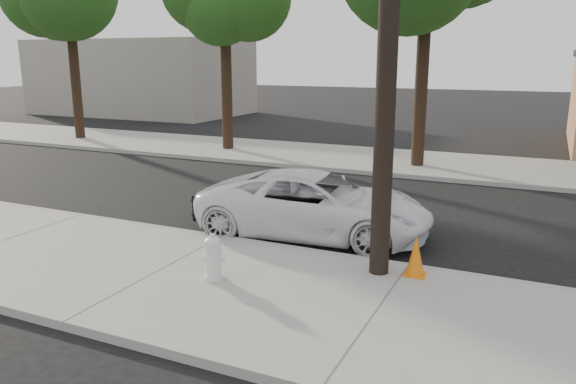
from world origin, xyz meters
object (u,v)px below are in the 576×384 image
object	(u,v)px
police_cruiser	(315,205)
fire_hydrant	(213,258)
traffic_cone	(416,256)
utility_pole	(389,3)

from	to	relation	value
police_cruiser	fire_hydrant	size ratio (longest dim) A/B	6.78
police_cruiser	traffic_cone	size ratio (longest dim) A/B	7.13
utility_pole	police_cruiser	xyz separation A→B (m)	(-2.01, 1.90, -3.99)
utility_pole	fire_hydrant	xyz separation A→B (m)	(-2.50, -1.49, -4.18)
fire_hydrant	traffic_cone	xyz separation A→B (m)	(3.11, 1.62, -0.02)
fire_hydrant	traffic_cone	bearing A→B (deg)	3.47
utility_pole	traffic_cone	world-z (taller)	utility_pole
utility_pole	traffic_cone	distance (m)	4.25
police_cruiser	traffic_cone	world-z (taller)	police_cruiser
police_cruiser	traffic_cone	distance (m)	3.17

